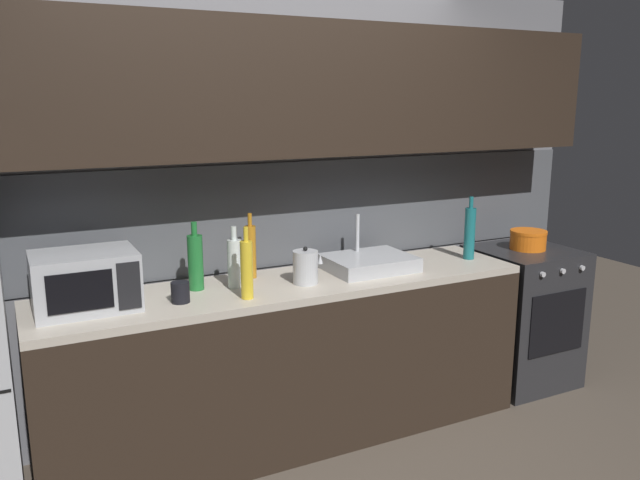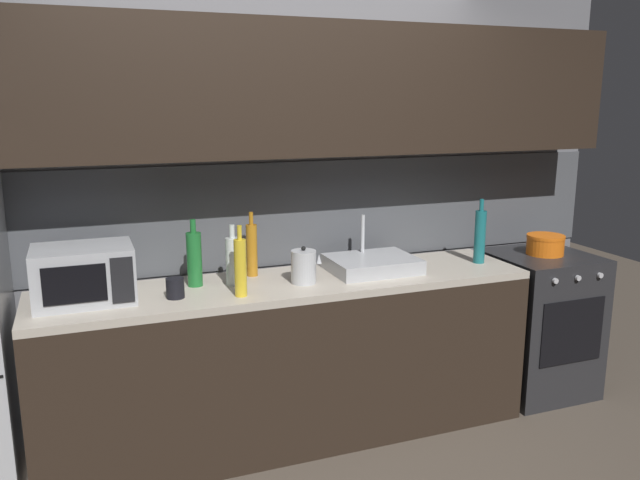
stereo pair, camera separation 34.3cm
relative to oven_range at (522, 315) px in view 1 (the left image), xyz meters
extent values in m
cube|color=slate|center=(-1.67, 0.40, 0.80)|extent=(4.39, 0.10, 2.50)
cube|color=#4C4F54|center=(-1.67, 0.35, 0.75)|extent=(4.39, 0.01, 0.60)
cube|color=black|center=(-1.67, 0.18, 1.45)|extent=(4.04, 0.34, 0.70)
cube|color=black|center=(-1.67, 0.00, -0.02)|extent=(2.65, 0.60, 0.86)
cube|color=#B2A899|center=(-1.67, 0.00, 0.43)|extent=(2.65, 0.60, 0.04)
cube|color=#232326|center=(0.00, 0.00, 0.00)|extent=(0.60, 0.60, 0.90)
cube|color=black|center=(0.00, -0.30, 0.04)|extent=(0.45, 0.01, 0.40)
cylinder|color=#B2B2B7|center=(-0.16, -0.31, 0.38)|extent=(0.03, 0.02, 0.03)
cylinder|color=#B2B2B7|center=(0.00, -0.31, 0.38)|extent=(0.03, 0.02, 0.03)
cylinder|color=#B2B2B7|center=(0.17, -0.31, 0.38)|extent=(0.03, 0.02, 0.03)
cube|color=#A8AAAF|center=(-2.69, 0.02, 0.58)|extent=(0.46, 0.34, 0.27)
cube|color=black|center=(-2.74, -0.15, 0.58)|extent=(0.28, 0.01, 0.18)
cube|color=black|center=(-2.53, -0.15, 0.58)|extent=(0.10, 0.01, 0.22)
cube|color=#ADAFB5|center=(-1.17, 0.03, 0.49)|extent=(0.48, 0.38, 0.08)
cylinder|color=silver|center=(-1.17, 0.16, 0.64)|extent=(0.02, 0.02, 0.22)
cylinder|color=#B7BABF|center=(-1.61, -0.06, 0.54)|extent=(0.13, 0.13, 0.18)
sphere|color=black|center=(-1.61, -0.06, 0.64)|extent=(0.02, 0.02, 0.02)
cone|color=#B7BABF|center=(-1.52, -0.06, 0.57)|extent=(0.03, 0.03, 0.05)
cylinder|color=silver|center=(-1.96, 0.04, 0.57)|extent=(0.07, 0.07, 0.25)
cylinder|color=silver|center=(-1.96, 0.04, 0.73)|extent=(0.03, 0.03, 0.07)
cylinder|color=#19666B|center=(-0.49, -0.02, 0.61)|extent=(0.07, 0.07, 0.31)
cylinder|color=#19666B|center=(-0.49, -0.02, 0.80)|extent=(0.03, 0.03, 0.07)
cylinder|color=gold|center=(-1.97, -0.16, 0.59)|extent=(0.06, 0.06, 0.29)
cylinder|color=gold|center=(-1.97, -0.16, 0.77)|extent=(0.02, 0.02, 0.07)
cylinder|color=#1E6B2D|center=(-2.15, 0.09, 0.59)|extent=(0.08, 0.08, 0.28)
cylinder|color=#1E6B2D|center=(-2.15, 0.09, 0.77)|extent=(0.03, 0.03, 0.07)
cylinder|color=#B27019|center=(-1.83, 0.18, 0.59)|extent=(0.06, 0.06, 0.29)
cylinder|color=#B27019|center=(-1.83, 0.18, 0.77)|extent=(0.02, 0.02, 0.07)
cylinder|color=black|center=(-2.28, -0.08, 0.50)|extent=(0.09, 0.09, 0.10)
cylinder|color=orange|center=(0.01, 0.00, 0.50)|extent=(0.23, 0.23, 0.10)
cylinder|color=orange|center=(0.01, 0.00, 0.56)|extent=(0.23, 0.23, 0.02)
camera|label=1|loc=(-3.00, -2.99, 1.40)|focal=35.92mm
camera|label=2|loc=(-2.69, -3.13, 1.40)|focal=35.92mm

